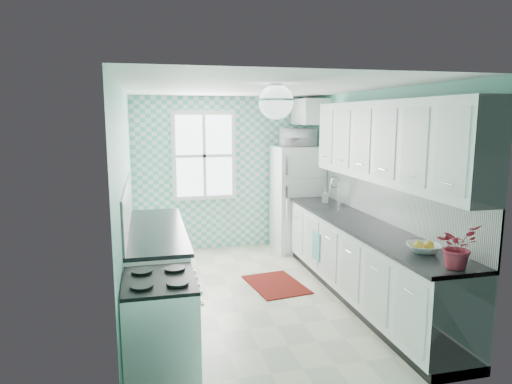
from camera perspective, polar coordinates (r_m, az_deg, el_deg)
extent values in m
cube|color=beige|center=(5.77, 0.10, -12.87)|extent=(3.00, 4.40, 0.02)
cube|color=white|center=(5.35, 0.11, 12.98)|extent=(3.00, 4.40, 0.02)
cube|color=#71C7AF|center=(7.56, -3.87, 2.36)|extent=(3.00, 0.02, 2.50)
cube|color=#71C7AF|center=(3.36, 9.13, -6.74)|extent=(3.00, 0.02, 2.50)
cube|color=#71C7AF|center=(5.27, -16.05, -1.09)|extent=(0.02, 4.40, 2.50)
cube|color=#71C7AF|center=(5.95, 14.37, 0.16)|extent=(0.02, 4.40, 2.50)
cube|color=#5DBEAC|center=(7.54, -3.84, 2.34)|extent=(3.00, 0.01, 2.50)
cube|color=white|center=(7.43, -6.50, 4.52)|extent=(1.04, 0.05, 1.44)
cube|color=white|center=(7.41, -6.48, 4.51)|extent=(0.90, 0.02, 1.30)
cube|color=white|center=(5.61, 16.06, -1.05)|extent=(0.02, 3.60, 0.51)
cube|color=white|center=(5.21, -15.81, -1.82)|extent=(0.02, 2.15, 0.51)
cube|color=white|center=(5.28, 16.02, 6.04)|extent=(0.33, 3.20, 0.90)
cube|color=white|center=(7.47, 6.58, 9.92)|extent=(0.40, 0.74, 0.40)
cylinder|color=silver|center=(4.57, 2.55, 13.19)|extent=(0.14, 0.14, 0.04)
cylinder|color=silver|center=(4.57, 2.55, 12.32)|extent=(0.02, 0.02, 0.12)
sphere|color=white|center=(4.57, 2.54, 11.19)|extent=(0.34, 0.34, 0.34)
cube|color=white|center=(5.65, 13.14, -8.63)|extent=(0.60, 3.60, 0.90)
cube|color=black|center=(5.52, 13.18, -4.00)|extent=(0.63, 3.60, 0.04)
cube|color=white|center=(5.40, -12.35, -9.49)|extent=(0.60, 2.15, 0.90)
cube|color=black|center=(5.26, -12.37, -4.63)|extent=(0.63, 2.15, 0.04)
cube|color=white|center=(7.47, 5.15, -0.83)|extent=(0.74, 0.70, 1.70)
cube|color=silver|center=(7.08, 6.12, 1.79)|extent=(0.73, 0.01, 0.02)
cube|color=silver|center=(6.95, 3.85, 3.38)|extent=(0.03, 0.03, 0.30)
cube|color=silver|center=(7.04, 3.80, -1.46)|extent=(0.03, 0.03, 0.54)
cube|color=white|center=(3.97, -11.78, -16.63)|extent=(0.58, 0.73, 0.87)
cube|color=black|center=(3.80, -12.01, -10.76)|extent=(0.58, 0.73, 0.03)
cube|color=black|center=(3.96, -7.42, -15.69)|extent=(0.01, 0.48, 0.29)
cube|color=silver|center=(6.49, 9.01, -1.87)|extent=(0.46, 0.39, 0.12)
cylinder|color=silver|center=(6.52, 10.41, -0.07)|extent=(0.02, 0.02, 0.30)
torus|color=silver|center=(6.47, 9.93, 1.57)|extent=(0.16, 0.02, 0.16)
cube|color=#6E0C07|center=(6.09, 2.48, -11.47)|extent=(0.76, 0.99, 0.01)
cube|color=#589D8E|center=(6.15, 7.52, -6.70)|extent=(0.09, 0.25, 0.38)
imported|color=white|center=(4.52, 20.21, -6.58)|extent=(0.40, 0.40, 0.08)
imported|color=#A41C26|center=(4.13, 23.84, -6.21)|extent=(0.42, 0.39, 0.37)
imported|color=#9AAAB3|center=(6.70, 8.66, -0.48)|extent=(0.12, 0.12, 0.20)
imported|color=silver|center=(7.36, 5.27, 6.80)|extent=(0.52, 0.36, 0.28)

